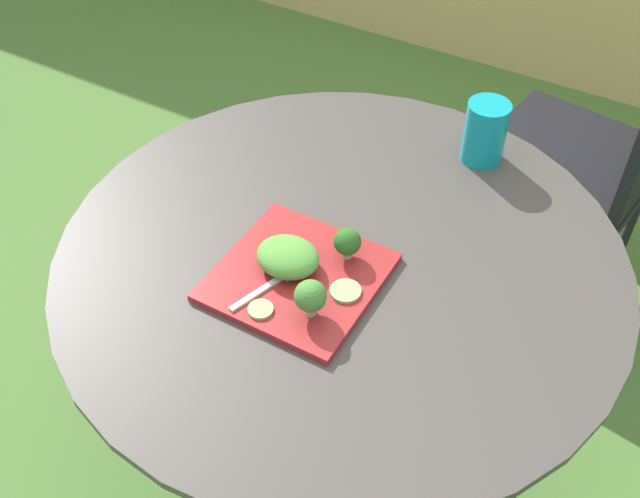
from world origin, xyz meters
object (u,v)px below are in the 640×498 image
(drinking_glass, at_px, (484,135))
(fork, at_px, (275,282))
(patio_chair, at_px, (611,143))
(salad_plate, at_px, (298,277))

(drinking_glass, height_order, fork, drinking_glass)
(patio_chair, distance_m, salad_plate, 1.05)
(drinking_glass, distance_m, fork, 0.54)
(patio_chair, bearing_deg, drinking_glass, -111.43)
(patio_chair, height_order, salad_plate, patio_chair)
(patio_chair, distance_m, drinking_glass, 0.60)
(fork, bearing_deg, salad_plate, 56.91)
(salad_plate, xyz_separation_m, fork, (-0.02, -0.04, 0.01))
(patio_chair, bearing_deg, salad_plate, -109.39)
(fork, bearing_deg, drinking_glass, 71.56)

